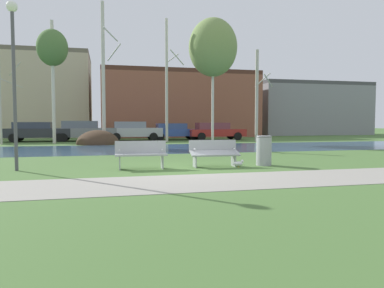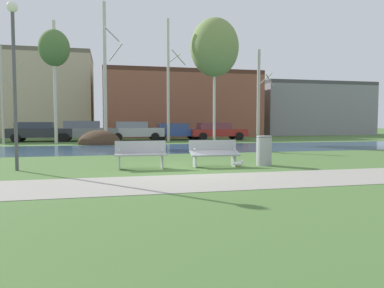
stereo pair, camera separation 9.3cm
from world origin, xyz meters
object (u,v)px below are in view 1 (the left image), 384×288
at_px(streetlamp, 13,57).
at_px(parked_van_nearest_dark, 37,131).
at_px(bench_right, 214,152).
at_px(parked_wagon_fourth_blue, 174,131).
at_px(parked_hatch_third_silver, 133,131).
at_px(bench_left, 141,154).
at_px(seagull, 239,163).
at_px(parked_sedan_second_grey, 84,130).
at_px(parked_suv_fifth_red, 215,131).
at_px(trash_bin, 264,150).

bearing_deg(streetlamp, parked_van_nearest_dark, 97.63).
distance_m(streetlamp, parked_van_nearest_dark, 17.50).
bearing_deg(bench_right, parked_van_nearest_dark, 115.41).
relative_size(streetlamp, parked_wagon_fourth_blue, 1.19).
xyz_separation_m(bench_right, parked_wagon_fourth_blue, (2.05, 17.77, 0.25)).
relative_size(bench_right, parked_hatch_third_silver, 0.38).
relative_size(bench_left, seagull, 4.11).
xyz_separation_m(parked_sedan_second_grey, parked_suv_fifth_red, (10.34, -0.65, -0.06)).
distance_m(seagull, parked_wagon_fourth_blue, 18.18).
height_order(trash_bin, parked_sedan_second_grey, parked_sedan_second_grey).
bearing_deg(seagull, bench_left, 173.50).
bearing_deg(streetlamp, parked_sedan_second_grey, 86.51).
bearing_deg(streetlamp, parked_hatch_third_silver, 74.43).
bearing_deg(bench_left, parked_van_nearest_dark, 108.76).
bearing_deg(parked_wagon_fourth_blue, bench_right, -96.58).
bearing_deg(parked_hatch_third_silver, trash_bin, -80.25).
distance_m(bench_left, parked_van_nearest_dark, 18.59).
distance_m(seagull, streetlamp, 7.56).
xyz_separation_m(parked_van_nearest_dark, parked_wagon_fourth_blue, (10.41, 0.17, -0.05)).
height_order(parked_hatch_third_silver, parked_suv_fifth_red, parked_hatch_third_silver).
xyz_separation_m(bench_left, streetlamp, (-3.68, 0.44, 2.90)).
bearing_deg(parked_hatch_third_silver, streetlamp, -105.57).
bearing_deg(parked_sedan_second_grey, streetlamp, -93.49).
xyz_separation_m(parked_sedan_second_grey, parked_hatch_third_silver, (3.73, -0.02, -0.02)).
bearing_deg(parked_suv_fifth_red, parked_hatch_third_silver, 174.51).
bearing_deg(trash_bin, parked_hatch_third_silver, 99.75).
distance_m(seagull, parked_van_nearest_dark, 20.12).
distance_m(parked_van_nearest_dark, parked_hatch_third_silver, 7.07).
xyz_separation_m(bench_left, parked_sedan_second_grey, (-2.63, 17.61, 0.34)).
bearing_deg(parked_van_nearest_dark, parked_suv_fifth_red, -2.69).
distance_m(streetlamp, parked_wagon_fourth_blue, 19.31).
bearing_deg(parked_wagon_fourth_blue, seagull, -94.20).
distance_m(bench_right, parked_wagon_fourth_blue, 17.89).
bearing_deg(bench_left, parked_wagon_fourth_blue, 76.00).
xyz_separation_m(parked_hatch_third_silver, parked_suv_fifth_red, (6.61, -0.64, -0.04)).
height_order(trash_bin, parked_suv_fifth_red, parked_suv_fifth_red).
xyz_separation_m(streetlamp, parked_sedan_second_grey, (1.05, 17.17, -2.56)).
relative_size(bench_left, parked_wagon_fourth_blue, 0.39).
height_order(bench_right, trash_bin, trash_bin).
xyz_separation_m(trash_bin, parked_hatch_third_silver, (-3.03, 17.63, 0.27)).
xyz_separation_m(trash_bin, parked_suv_fifth_red, (3.58, 16.99, 0.23)).
height_order(trash_bin, parked_wagon_fourth_blue, parked_wagon_fourth_blue).
relative_size(parked_hatch_third_silver, parked_suv_fifth_red, 0.94).
relative_size(seagull, streetlamp, 0.08).
distance_m(trash_bin, parked_suv_fifth_red, 17.37).
relative_size(trash_bin, parked_sedan_second_grey, 0.22).
xyz_separation_m(seagull, parked_sedan_second_grey, (-5.73, 17.96, 0.68)).
bearing_deg(parked_suv_fifth_red, parked_sedan_second_grey, 176.38).
xyz_separation_m(bench_right, parked_sedan_second_grey, (-5.01, 17.61, 0.34)).
xyz_separation_m(parked_van_nearest_dark, parked_hatch_third_silver, (7.07, -0.01, 0.01)).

